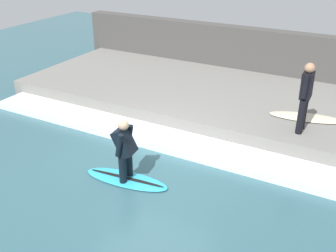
{
  "coord_description": "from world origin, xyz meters",
  "views": [
    {
      "loc": [
        -6.26,
        -3.78,
        4.64
      ],
      "look_at": [
        0.75,
        0.0,
        0.7
      ],
      "focal_mm": 42.0,
      "sensor_mm": 36.0,
      "label": 1
    }
  ],
  "objects": [
    {
      "name": "wave_foam_crest",
      "position": [
        1.12,
        0.0,
        0.1
      ],
      "size": [
        0.92,
        11.19,
        0.2
      ],
      "primitive_type": "cube",
      "color": "silver",
      "rests_on": "ground_plane"
    },
    {
      "name": "back_wall",
      "position": [
        6.23,
        0.0,
        0.93
      ],
      "size": [
        0.5,
        12.37,
        1.86
      ],
      "primitive_type": "cube",
      "color": "#474442",
      "rests_on": "ground_plane"
    },
    {
      "name": "surfer_riding",
      "position": [
        -0.67,
        0.22,
        0.8
      ],
      "size": [
        0.52,
        0.47,
        1.33
      ],
      "color": "black",
      "rests_on": "surfboard_riding"
    },
    {
      "name": "ground_plane",
      "position": [
        0.0,
        0.0,
        0.0
      ],
      "size": [
        28.0,
        28.0,
        0.0
      ],
      "primitive_type": "plane",
      "color": "#335B66"
    },
    {
      "name": "surfboard_riding",
      "position": [
        -0.67,
        0.22,
        0.03
      ],
      "size": [
        0.75,
        1.89,
        0.07
      ],
      "color": "#2DADD1",
      "rests_on": "ground_plane"
    },
    {
      "name": "surfboard_waiting_near",
      "position": [
        3.08,
        -2.63,
        0.54
      ],
      "size": [
        0.89,
        1.87,
        0.06
      ],
      "color": "beige",
      "rests_on": "concrete_ledge"
    },
    {
      "name": "concrete_ledge",
      "position": [
        3.78,
        0.0,
        0.26
      ],
      "size": [
        4.4,
        11.78,
        0.51
      ],
      "primitive_type": "cube",
      "color": "slate",
      "rests_on": "ground_plane"
    },
    {
      "name": "surfer_waiting_near",
      "position": [
        2.33,
        -2.61,
        1.42
      ],
      "size": [
        0.55,
        0.24,
        1.62
      ],
      "color": "black",
      "rests_on": "concrete_ledge"
    }
  ]
}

